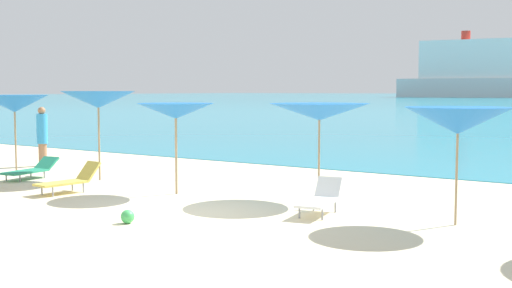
{
  "coord_description": "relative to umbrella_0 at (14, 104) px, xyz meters",
  "views": [
    {
      "loc": [
        8.2,
        -9.32,
        2.38
      ],
      "look_at": [
        0.12,
        2.36,
        1.2
      ],
      "focal_mm": 45.51,
      "sensor_mm": 36.0,
      "label": 1
    }
  ],
  "objects": [
    {
      "name": "lounge_chair_3",
      "position": [
        1.36,
        -0.51,
        -1.75
      ],
      "size": [
        0.8,
        1.71,
        0.53
      ],
      "rotation": [
        0.0,
        0.0,
        0.14
      ],
      "color": "#268C66",
      "rests_on": "ground_plane"
    },
    {
      "name": "umbrella_2",
      "position": [
        6.3,
        -0.21,
        -0.09
      ],
      "size": [
        1.94,
        1.94,
        2.08
      ],
      "color": "#9E7F59",
      "rests_on": "ground_plane"
    },
    {
      "name": "beach_ball",
      "position": [
        7.81,
        -3.2,
        -1.87
      ],
      "size": [
        0.25,
        0.25,
        0.25
      ],
      "primitive_type": "sphere",
      "color": "#3FB259",
      "rests_on": "ground_plane"
    },
    {
      "name": "beachgoer_1",
      "position": [
        -0.83,
        1.54,
        -1.01
      ],
      "size": [
        0.34,
        0.34,
        1.86
      ],
      "rotation": [
        0.0,
        0.0,
        5.79
      ],
      "color": "#A3704C",
      "rests_on": "ground_plane"
    },
    {
      "name": "cruise_ship",
      "position": [
        -42.75,
        207.89,
        6.47
      ],
      "size": [
        59.09,
        15.66,
        21.99
      ],
      "rotation": [
        0.0,
        0.0,
        0.12
      ],
      "color": "silver",
      "rests_on": "ocean_water"
    },
    {
      "name": "umbrella_3",
      "position": [
        9.41,
        0.91,
        -0.08
      ],
      "size": [
        2.32,
        2.32,
        2.1
      ],
      "color": "#9E7F59",
      "rests_on": "ground_plane"
    },
    {
      "name": "umbrella_0",
      "position": [
        0.0,
        0.0,
        0.0
      ],
      "size": [
        1.96,
        1.96,
        2.24
      ],
      "color": "#9E7F59",
      "rests_on": "ground_plane"
    },
    {
      "name": "ground_plane",
      "position": [
        8.01,
        8.01,
        -2.15
      ],
      "size": [
        50.0,
        100.0,
        0.3
      ],
      "primitive_type": "cube",
      "color": "beige"
    },
    {
      "name": "lounge_chair_0",
      "position": [
        10.21,
        -0.45,
        -1.7
      ],
      "size": [
        0.78,
        1.53,
        0.65
      ],
      "rotation": [
        0.0,
        0.0,
        0.19
      ],
      "color": "white",
      "rests_on": "ground_plane"
    },
    {
      "name": "lounge_chair_1",
      "position": [
        4.15,
        -1.49,
        -1.69
      ],
      "size": [
        0.65,
        1.57,
        0.68
      ],
      "rotation": [
        0.0,
        0.0,
        -0.1
      ],
      "color": "#D8BF4C",
      "rests_on": "ground_plane"
    },
    {
      "name": "umbrella_1",
      "position": [
        3.09,
        0.37,
        0.13
      ],
      "size": [
        2.13,
        2.13,
        2.36
      ],
      "color": "#9E7F59",
      "rests_on": "ground_plane"
    },
    {
      "name": "umbrella_4",
      "position": [
        12.67,
        0.0,
        -0.15
      ],
      "size": [
        1.98,
        1.98,
        2.09
      ],
      "color": "#9E7F59",
      "rests_on": "ground_plane"
    }
  ]
}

